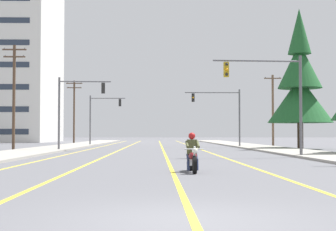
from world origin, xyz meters
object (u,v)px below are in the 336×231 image
Objects in this scene: traffic_signal_mid_right at (223,108)px; traffic_signal_mid_left at (100,113)px; utility_pole_left_near at (14,93)px; utility_pole_right_far at (273,109)px; traffic_signal_near_right at (275,89)px; traffic_signal_near_left at (74,102)px; conifer_tree_right_verge_far at (300,84)px; motorcycle_with_rider at (192,156)px; utility_pole_left_far at (74,109)px.

traffic_signal_mid_right is 16.69m from traffic_signal_mid_left.
utility_pole_left_near is 29.28m from utility_pole_right_far.
traffic_signal_near_right is 24.75m from utility_pole_left_near.
traffic_signal_near_left is 20.89m from conifer_tree_right_verge_far.
traffic_signal_near_right is 28.31m from utility_pole_right_far.
motorcycle_with_rider is 0.35× the size of traffic_signal_mid_right.
traffic_signal_near_right is at bearing -66.16° from traffic_signal_mid_left.
traffic_signal_near_right is 1.00× the size of traffic_signal_near_left.
utility_pole_right_far reaches higher than traffic_signal_near_left.
motorcycle_with_rider is 0.23× the size of utility_pole_left_near.
motorcycle_with_rider is at bearing -113.45° from conifer_tree_right_verge_far.
traffic_signal_mid_left is 12.69m from utility_pole_left_far.
utility_pole_left_near is at bearing 118.07° from motorcycle_with_rider.
motorcycle_with_rider is 30.17m from utility_pole_left_near.
traffic_signal_mid_right is 28.10m from utility_pole_left_far.
utility_pole_left_near is 26.22m from conifer_tree_right_verge_far.
traffic_signal_mid_left is at bearing 90.02° from traffic_signal_near_left.
utility_pole_left_near is at bearing -91.19° from utility_pole_left_far.
traffic_signal_mid_right is at bearing -46.64° from utility_pole_left_far.
traffic_signal_near_right is 0.75× the size of utility_pole_right_far.
conifer_tree_right_verge_far reaches higher than traffic_signal_mid_right.
conifer_tree_right_verge_far is at bearing -47.01° from utility_pole_left_far.
utility_pole_right_far is (6.37, 4.35, 0.18)m from traffic_signal_mid_right.
traffic_signal_near_left and traffic_signal_mid_left have the same top height.
conifer_tree_right_verge_far is (20.40, 4.02, 2.00)m from traffic_signal_near_left.
traffic_signal_mid_right is 21.68m from utility_pole_left_near.
utility_pole_right_far is (6.33, 27.60, 0.20)m from traffic_signal_near_right.
conifer_tree_right_verge_far is at bearing 66.55° from motorcycle_with_rider.
traffic_signal_mid_left is (-8.30, 43.77, 3.48)m from motorcycle_with_rider.
utility_pole_left_far reaches higher than motorcycle_with_rider.
utility_pole_left_far reaches higher than traffic_signal_mid_left.
motorcycle_with_rider is 13.54m from traffic_signal_near_right.
utility_pole_left_near is (-19.89, -8.58, 0.87)m from traffic_signal_mid_right.
conifer_tree_right_verge_far is (6.23, 16.26, 1.93)m from traffic_signal_near_right.
traffic_signal_near_right is at bearing -40.79° from traffic_signal_near_left.
conifer_tree_right_verge_far reaches higher than motorcycle_with_rider.
traffic_signal_mid_left is 18.39m from utility_pole_left_near.
traffic_signal_near_right is (5.88, 11.66, 3.55)m from motorcycle_with_rider.
conifer_tree_right_verge_far is at bearing -90.53° from utility_pole_right_far.
traffic_signal_near_right is at bearing -102.92° from utility_pole_right_far.
traffic_signal_mid_left is at bearing 71.79° from utility_pole_left_near.
traffic_signal_near_left is 1.00× the size of traffic_signal_mid_left.
traffic_signal_near_left is at bearing -80.70° from utility_pole_left_far.
motorcycle_with_rider is at bearing -70.86° from traffic_signal_near_left.
traffic_signal_near_left is 19.87m from traffic_signal_mid_left.
utility_pole_left_near is at bearing -108.21° from traffic_signal_mid_left.
traffic_signal_near_left is (-8.29, 23.90, 3.48)m from motorcycle_with_rider.
traffic_signal_mid_right reaches higher than motorcycle_with_rider.
utility_pole_left_far is (-19.28, 20.42, 0.86)m from traffic_signal_mid_right.
utility_pole_right_far is at bearing -12.40° from traffic_signal_mid_left.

